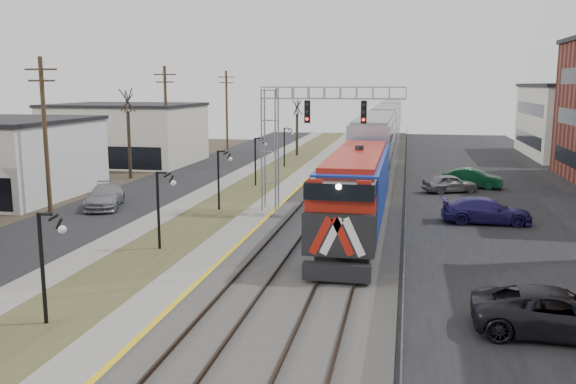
# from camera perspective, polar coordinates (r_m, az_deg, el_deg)

# --- Properties ---
(street_west) EXTENTS (7.00, 120.00, 0.04)m
(street_west) POSITION_cam_1_polar(r_m,az_deg,el_deg) (49.90, -12.29, 0.28)
(street_west) COLOR black
(street_west) RESTS_ON ground
(sidewalk) EXTENTS (2.00, 120.00, 0.08)m
(sidewalk) POSITION_cam_1_polar(r_m,az_deg,el_deg) (48.30, -7.38, 0.14)
(sidewalk) COLOR gray
(sidewalk) RESTS_ON ground
(grass_median) EXTENTS (4.00, 120.00, 0.06)m
(grass_median) POSITION_cam_1_polar(r_m,az_deg,el_deg) (47.45, -3.94, 0.01)
(grass_median) COLOR #444625
(grass_median) RESTS_ON ground
(platform) EXTENTS (2.00, 120.00, 0.24)m
(platform) POSITION_cam_1_polar(r_m,az_deg,el_deg) (46.75, -0.38, -0.01)
(platform) COLOR gray
(platform) RESTS_ON ground
(ballast_bed) EXTENTS (8.00, 120.00, 0.20)m
(ballast_bed) POSITION_cam_1_polar(r_m,az_deg,el_deg) (46.04, 5.73, -0.24)
(ballast_bed) COLOR #595651
(ballast_bed) RESTS_ON ground
(parking_lot) EXTENTS (16.00, 120.00, 0.04)m
(parking_lot) POSITION_cam_1_polar(r_m,az_deg,el_deg) (46.54, 20.60, -0.83)
(parking_lot) COLOR black
(parking_lot) RESTS_ON ground
(platform_edge) EXTENTS (0.24, 120.00, 0.01)m
(platform_edge) POSITION_cam_1_polar(r_m,az_deg,el_deg) (46.57, 0.68, 0.11)
(platform_edge) COLOR gold
(platform_edge) RESTS_ON platform
(track_near) EXTENTS (1.58, 120.00, 0.15)m
(track_near) POSITION_cam_1_polar(r_m,az_deg,el_deg) (46.23, 3.26, 0.06)
(track_near) COLOR #2D2119
(track_near) RESTS_ON ballast_bed
(track_far) EXTENTS (1.58, 120.00, 0.15)m
(track_far) POSITION_cam_1_polar(r_m,az_deg,el_deg) (45.90, 7.60, -0.09)
(track_far) COLOR #2D2119
(track_far) RESTS_ON ballast_bed
(train) EXTENTS (3.00, 85.85, 5.33)m
(train) POSITION_cam_1_polar(r_m,az_deg,el_deg) (68.55, 8.86, 5.43)
(train) COLOR #1537B2
(train) RESTS_ON ground
(signal_gantry) EXTENTS (9.00, 1.07, 8.15)m
(signal_gantry) POSITION_cam_1_polar(r_m,az_deg,el_deg) (38.83, 0.77, 6.07)
(signal_gantry) COLOR gray
(signal_gantry) RESTS_ON ground
(lampposts) EXTENTS (0.14, 62.14, 4.00)m
(lampposts) POSITION_cam_1_polar(r_m,az_deg,el_deg) (31.52, -11.84, -1.65)
(lampposts) COLOR black
(lampposts) RESTS_ON ground
(utility_poles) EXTENTS (0.28, 80.28, 10.00)m
(utility_poles) POSITION_cam_1_polar(r_m,az_deg,el_deg) (41.91, -21.76, 4.85)
(utility_poles) COLOR #4C3823
(utility_poles) RESTS_ON ground
(fence) EXTENTS (0.04, 120.00, 1.60)m
(fence) POSITION_cam_1_polar(r_m,az_deg,el_deg) (45.73, 10.99, 0.45)
(fence) COLOR gray
(fence) RESTS_ON ground
(bare_trees) EXTENTS (12.30, 42.30, 5.95)m
(bare_trees) POSITION_cam_1_polar(r_m,az_deg,el_deg) (53.55, -11.89, 3.84)
(bare_trees) COLOR #382D23
(bare_trees) RESTS_ON ground
(car_lot_c) EXTENTS (5.68, 2.82, 1.55)m
(car_lot_c) POSITION_cam_1_polar(r_m,az_deg,el_deg) (22.38, 23.95, -10.40)
(car_lot_c) COLOR black
(car_lot_c) RESTS_ON ground
(car_lot_d) EXTENTS (5.30, 2.22, 1.53)m
(car_lot_d) POSITION_cam_1_polar(r_m,az_deg,el_deg) (38.45, 18.05, -1.72)
(car_lot_d) COLOR navy
(car_lot_d) RESTS_ON ground
(car_lot_e) EXTENTS (4.50, 3.24, 1.42)m
(car_lot_e) POSITION_cam_1_polar(r_m,az_deg,el_deg) (48.63, 14.90, 0.75)
(car_lot_e) COLOR gray
(car_lot_e) RESTS_ON ground
(car_lot_f) EXTENTS (4.91, 2.66, 1.54)m
(car_lot_f) POSITION_cam_1_polar(r_m,az_deg,el_deg) (51.42, 16.90, 1.20)
(car_lot_f) COLOR #0C4023
(car_lot_f) RESTS_ON ground
(car_street_b) EXTENTS (3.61, 5.62, 1.51)m
(car_street_b) POSITION_cam_1_polar(r_m,az_deg,el_deg) (43.03, -16.76, -0.45)
(car_street_b) COLOR gray
(car_street_b) RESTS_ON ground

